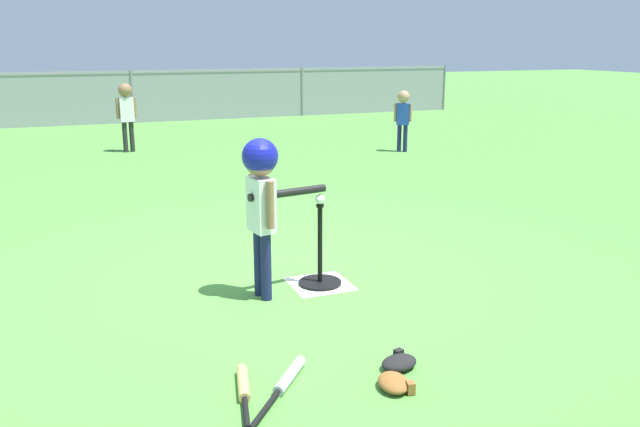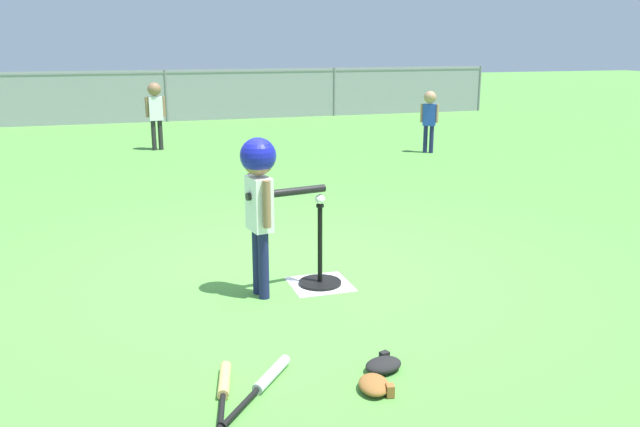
{
  "view_description": "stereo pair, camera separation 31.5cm",
  "coord_description": "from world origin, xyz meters",
  "px_view_note": "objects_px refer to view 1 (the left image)",
  "views": [
    {
      "loc": [
        -1.54,
        -4.54,
        1.76
      ],
      "look_at": [
        0.16,
        -0.23,
        0.55
      ],
      "focal_mm": 37.0,
      "sensor_mm": 36.0,
      "label": 1
    },
    {
      "loc": [
        -1.25,
        -4.65,
        1.76
      ],
      "look_at": [
        0.16,
        -0.23,
        0.55
      ],
      "focal_mm": 37.0,
      "sensor_mm": 36.0,
      "label": 2
    }
  ],
  "objects_px": {
    "batting_tee": "(320,273)",
    "fielder_near_right": "(403,113)",
    "glove_near_bats": "(394,383)",
    "spare_bat_silver": "(285,382)",
    "glove_by_plate": "(399,362)",
    "batter_child": "(262,186)",
    "fielder_deep_center": "(126,108)",
    "spare_bat_wood": "(244,389)",
    "baseball_on_tee": "(320,199)"
  },
  "relations": [
    {
      "from": "spare_bat_silver",
      "to": "batting_tee",
      "type": "bearing_deg",
      "value": 61.52
    },
    {
      "from": "fielder_near_right",
      "to": "fielder_deep_center",
      "type": "distance_m",
      "value": 4.5
    },
    {
      "from": "batting_tee",
      "to": "fielder_deep_center",
      "type": "xyz_separation_m",
      "value": [
        -0.68,
        6.85,
        0.62
      ]
    },
    {
      "from": "glove_by_plate",
      "to": "spare_bat_wood",
      "type": "bearing_deg",
      "value": 177.45
    },
    {
      "from": "spare_bat_silver",
      "to": "glove_near_bats",
      "type": "bearing_deg",
      "value": -23.29
    },
    {
      "from": "batter_child",
      "to": "fielder_deep_center",
      "type": "relative_size",
      "value": 1.02
    },
    {
      "from": "batter_child",
      "to": "spare_bat_wood",
      "type": "bearing_deg",
      "value": -111.33
    },
    {
      "from": "batting_tee",
      "to": "glove_by_plate",
      "type": "distance_m",
      "value": 1.38
    },
    {
      "from": "spare_bat_wood",
      "to": "baseball_on_tee",
      "type": "bearing_deg",
      "value": 54.62
    },
    {
      "from": "baseball_on_tee",
      "to": "fielder_near_right",
      "type": "relative_size",
      "value": 0.07
    },
    {
      "from": "fielder_near_right",
      "to": "baseball_on_tee",
      "type": "bearing_deg",
      "value": -123.96
    },
    {
      "from": "baseball_on_tee",
      "to": "spare_bat_silver",
      "type": "distance_m",
      "value": 1.65
    },
    {
      "from": "fielder_near_right",
      "to": "spare_bat_silver",
      "type": "distance_m",
      "value": 7.83
    },
    {
      "from": "batter_child",
      "to": "glove_near_bats",
      "type": "relative_size",
      "value": 4.6
    },
    {
      "from": "batting_tee",
      "to": "baseball_on_tee",
      "type": "bearing_deg",
      "value": 180.0
    },
    {
      "from": "glove_near_bats",
      "to": "fielder_deep_center",
      "type": "bearing_deg",
      "value": 93.23
    },
    {
      "from": "glove_near_bats",
      "to": "batter_child",
      "type": "bearing_deg",
      "value": 99.85
    },
    {
      "from": "batting_tee",
      "to": "fielder_near_right",
      "type": "height_order",
      "value": "fielder_near_right"
    },
    {
      "from": "baseball_on_tee",
      "to": "glove_by_plate",
      "type": "distance_m",
      "value": 1.51
    },
    {
      "from": "batting_tee",
      "to": "fielder_near_right",
      "type": "bearing_deg",
      "value": 56.04
    },
    {
      "from": "batting_tee",
      "to": "batter_child",
      "type": "xyz_separation_m",
      "value": [
        -0.46,
        -0.08,
        0.72
      ]
    },
    {
      "from": "fielder_deep_center",
      "to": "spare_bat_silver",
      "type": "bearing_deg",
      "value": -90.36
    },
    {
      "from": "spare_bat_wood",
      "to": "glove_near_bats",
      "type": "xyz_separation_m",
      "value": [
        0.75,
        -0.23,
        0.01
      ]
    },
    {
      "from": "spare_bat_silver",
      "to": "glove_by_plate",
      "type": "height_order",
      "value": "glove_by_plate"
    },
    {
      "from": "fielder_near_right",
      "to": "glove_near_bats",
      "type": "relative_size",
      "value": 4.03
    },
    {
      "from": "batting_tee",
      "to": "baseball_on_tee",
      "type": "xyz_separation_m",
      "value": [
        -0.0,
        0.0,
        0.56
      ]
    },
    {
      "from": "fielder_deep_center",
      "to": "glove_by_plate",
      "type": "distance_m",
      "value": 8.28
    },
    {
      "from": "glove_near_bats",
      "to": "glove_by_plate",
      "type": "bearing_deg",
      "value": 55.73
    },
    {
      "from": "batter_child",
      "to": "spare_bat_silver",
      "type": "distance_m",
      "value": 1.51
    },
    {
      "from": "glove_by_plate",
      "to": "baseball_on_tee",
      "type": "bearing_deg",
      "value": 87.1
    },
    {
      "from": "fielder_deep_center",
      "to": "glove_near_bats",
      "type": "relative_size",
      "value": 4.5
    },
    {
      "from": "baseball_on_tee",
      "to": "spare_bat_wood",
      "type": "bearing_deg",
      "value": -125.38
    },
    {
      "from": "batting_tee",
      "to": "spare_bat_wood",
      "type": "distance_m",
      "value": 1.64
    },
    {
      "from": "fielder_near_right",
      "to": "spare_bat_silver",
      "type": "bearing_deg",
      "value": -122.89
    },
    {
      "from": "baseball_on_tee",
      "to": "glove_by_plate",
      "type": "height_order",
      "value": "baseball_on_tee"
    },
    {
      "from": "fielder_near_right",
      "to": "fielder_deep_center",
      "type": "height_order",
      "value": "fielder_deep_center"
    },
    {
      "from": "batting_tee",
      "to": "spare_bat_silver",
      "type": "height_order",
      "value": "batting_tee"
    },
    {
      "from": "batting_tee",
      "to": "fielder_deep_center",
      "type": "bearing_deg",
      "value": 95.64
    },
    {
      "from": "batter_child",
      "to": "glove_near_bats",
      "type": "bearing_deg",
      "value": -80.15
    },
    {
      "from": "fielder_deep_center",
      "to": "spare_bat_wood",
      "type": "relative_size",
      "value": 1.74
    },
    {
      "from": "spare_bat_wood",
      "to": "glove_by_plate",
      "type": "bearing_deg",
      "value": -2.55
    },
    {
      "from": "fielder_near_right",
      "to": "spare_bat_wood",
      "type": "bearing_deg",
      "value": -124.25
    },
    {
      "from": "batting_tee",
      "to": "glove_by_plate",
      "type": "bearing_deg",
      "value": -92.9
    },
    {
      "from": "fielder_deep_center",
      "to": "glove_near_bats",
      "type": "bearing_deg",
      "value": -86.77
    },
    {
      "from": "batting_tee",
      "to": "spare_bat_silver",
      "type": "relative_size",
      "value": 1.04
    },
    {
      "from": "fielder_deep_center",
      "to": "spare_bat_silver",
      "type": "relative_size",
      "value": 1.87
    },
    {
      "from": "glove_near_bats",
      "to": "spare_bat_silver",
      "type": "bearing_deg",
      "value": 156.71
    },
    {
      "from": "fielder_near_right",
      "to": "spare_bat_wood",
      "type": "distance_m",
      "value": 7.95
    },
    {
      "from": "batter_child",
      "to": "spare_bat_silver",
      "type": "relative_size",
      "value": 1.91
    },
    {
      "from": "spare_bat_silver",
      "to": "spare_bat_wood",
      "type": "height_order",
      "value": "same"
    }
  ]
}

